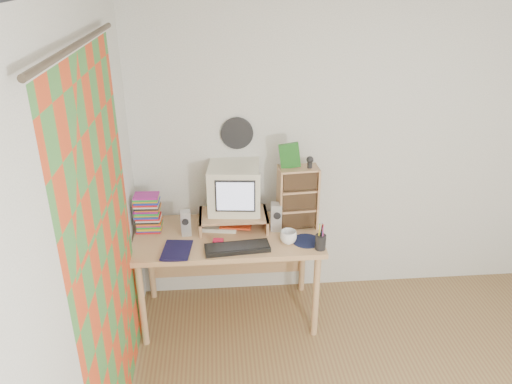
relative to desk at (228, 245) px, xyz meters
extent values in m
plane|color=white|center=(1.03, 0.31, 0.63)|extent=(3.50, 0.00, 3.50)
plane|color=white|center=(-0.72, -1.44, 0.63)|extent=(0.00, 3.50, 3.50)
plane|color=#D0431D|center=(-0.68, -0.96, 0.53)|extent=(0.00, 2.20, 2.20)
cylinder|color=black|center=(0.10, 0.29, 0.81)|extent=(0.25, 0.02, 0.25)
cube|color=tan|center=(0.00, -0.06, 0.11)|extent=(1.40, 0.70, 0.04)
cube|color=tan|center=(0.00, 0.27, -0.24)|extent=(1.33, 0.02, 0.41)
cylinder|color=tan|center=(-0.64, -0.35, -0.26)|extent=(0.05, 0.05, 0.71)
cylinder|color=tan|center=(0.64, -0.35, -0.26)|extent=(0.05, 0.05, 0.71)
cylinder|color=tan|center=(-0.64, 0.23, -0.26)|extent=(0.05, 0.05, 0.71)
cylinder|color=tan|center=(0.64, 0.23, -0.26)|extent=(0.05, 0.05, 0.71)
cube|color=tan|center=(-0.20, 0.04, 0.19)|extent=(0.02, 0.30, 0.12)
cube|color=tan|center=(0.30, 0.04, 0.19)|extent=(0.02, 0.30, 0.12)
cube|color=tan|center=(0.05, 0.04, 0.24)|extent=(0.52, 0.30, 0.02)
cube|color=silver|center=(0.06, 0.09, 0.43)|extent=(0.42, 0.42, 0.36)
cube|color=#B6B7BC|center=(-0.31, -0.04, 0.23)|extent=(0.08, 0.08, 0.20)
cube|color=#B6B7BC|center=(0.37, -0.02, 0.24)|extent=(0.09, 0.09, 0.22)
cube|color=black|center=(0.06, -0.30, 0.15)|extent=(0.47, 0.20, 0.03)
cube|color=tan|center=(0.54, 0.02, 0.38)|extent=(0.31, 0.18, 0.49)
imported|color=white|center=(0.44, -0.23, 0.18)|extent=(0.15, 0.15, 0.10)
imported|color=#110E35|center=(-0.46, -0.28, 0.16)|extent=(0.26, 0.21, 0.05)
cylinder|color=black|center=(0.58, -0.22, 0.14)|extent=(0.27, 0.27, 0.00)
cube|color=red|center=(-0.07, -0.20, 0.15)|extent=(0.08, 0.06, 0.04)
cube|color=#195A1A|center=(0.47, 0.02, 0.72)|extent=(0.15, 0.03, 0.19)
camera|label=1|loc=(-0.06, -3.36, 2.00)|focal=35.00mm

